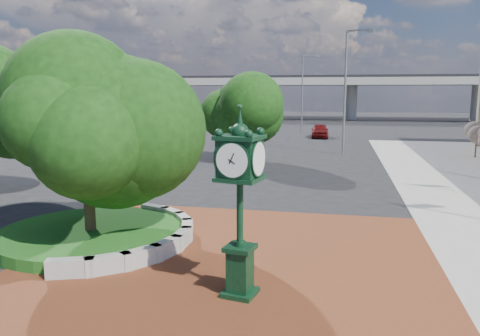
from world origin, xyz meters
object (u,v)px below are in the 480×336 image
(street_lamp_near, at_px, (348,83))
(street_lamp_far, at_px, (304,88))
(parked_car, at_px, (320,131))
(post_clock, at_px, (240,196))

(street_lamp_near, height_order, street_lamp_far, street_lamp_near)
(parked_car, distance_m, street_lamp_near, 14.48)
(parked_car, relative_size, street_lamp_near, 0.46)
(post_clock, relative_size, parked_car, 1.05)
(post_clock, xyz_separation_m, parked_car, (0.24, 40.17, -1.78))
(street_lamp_near, bearing_deg, parked_car, 100.83)
(parked_car, xyz_separation_m, street_lamp_near, (2.57, -13.41, 4.82))
(street_lamp_far, bearing_deg, street_lamp_near, -75.52)
(post_clock, relative_size, street_lamp_near, 0.48)
(parked_car, relative_size, street_lamp_far, 0.48)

